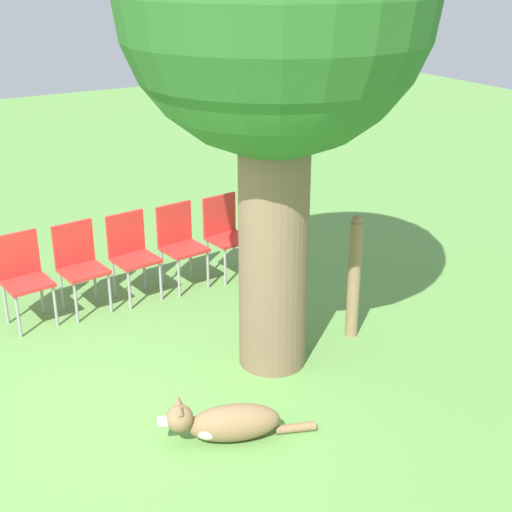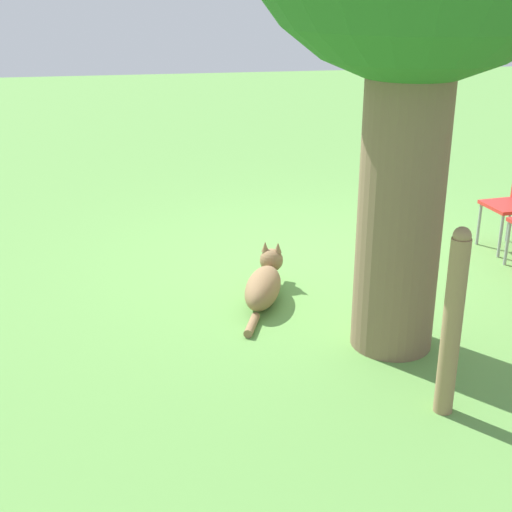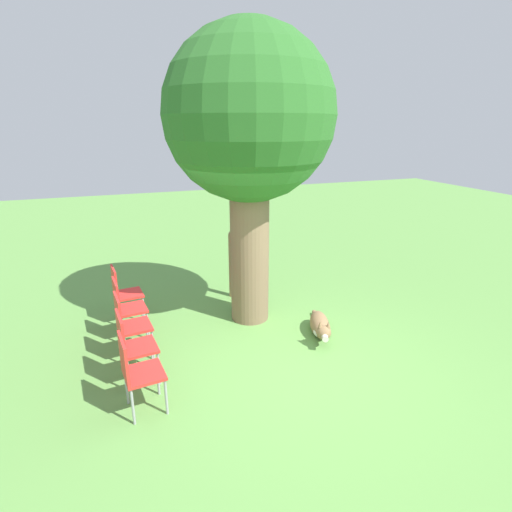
# 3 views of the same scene
# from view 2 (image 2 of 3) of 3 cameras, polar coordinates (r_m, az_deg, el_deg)

# --- Properties ---
(ground_plane) EXTENTS (30.00, 30.00, 0.00)m
(ground_plane) POSITION_cam_2_polar(r_m,az_deg,el_deg) (6.83, 5.66, -1.27)
(ground_plane) COLOR #609947
(dog) EXTENTS (0.55, 1.19, 0.41)m
(dog) POSITION_cam_2_polar(r_m,az_deg,el_deg) (6.16, 0.69, -2.21)
(dog) COLOR olive
(dog) RESTS_ON ground_plane
(fence_post) EXTENTS (0.12, 0.12, 1.27)m
(fence_post) POSITION_cam_2_polar(r_m,az_deg,el_deg) (4.58, 15.43, -5.16)
(fence_post) COLOR #937551
(fence_post) RESTS_ON ground_plane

